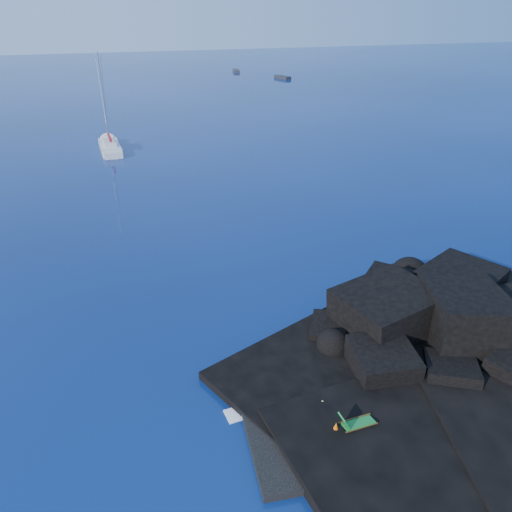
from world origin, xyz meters
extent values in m
plane|color=#04143B|center=(0.00, 0.00, 0.00)|extent=(400.00, 400.00, 0.00)
cube|color=black|center=(4.50, 0.50, 0.00)|extent=(9.08, 6.86, 0.70)
cube|color=white|center=(3.70, 1.46, 0.37)|extent=(1.99, 1.66, 0.05)
cone|color=#FF5C0D|center=(3.96, 0.00, 0.65)|extent=(0.48, 0.48, 0.60)
cube|color=#29292E|center=(35.70, 126.71, 0.00)|extent=(2.32, 5.01, 0.64)
cube|color=#222327|center=(43.05, 109.95, 0.00)|extent=(2.98, 5.39, 0.69)
camera|label=1|loc=(-4.23, -14.01, 17.09)|focal=35.00mm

